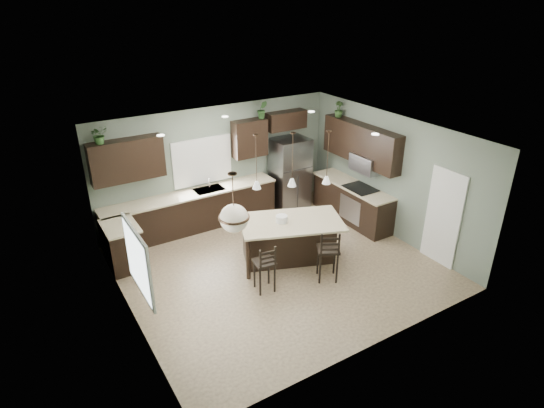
{
  "coord_description": "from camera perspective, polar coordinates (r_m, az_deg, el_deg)",
  "views": [
    {
      "loc": [
        -4.27,
        -6.72,
        5.2
      ],
      "look_at": [
        0.1,
        0.4,
        1.25
      ],
      "focal_mm": 30.0,
      "sensor_mm": 36.0,
      "label": 1
    }
  ],
  "objects": [
    {
      "name": "pendant_center",
      "position": [
        8.75,
        2.58,
        5.56
      ],
      "size": [
        0.17,
        0.17,
        1.1
      ],
      "primitive_type": null,
      "color": "white",
      "rests_on": "room_shell"
    },
    {
      "name": "wall_oven_front",
      "position": [
        10.98,
        9.71,
        -0.71
      ],
      "size": [
        0.01,
        0.72,
        0.6
      ],
      "primitive_type": "cube",
      "color": "gray",
      "rests_on": "right_lower_cabs"
    },
    {
      "name": "cooktop",
      "position": [
        10.95,
        11.03,
        1.96
      ],
      "size": [
        0.58,
        0.75,
        0.02
      ],
      "primitive_type": "cube",
      "color": "black",
      "rests_on": "right_countertop"
    },
    {
      "name": "kitchen_island",
      "position": [
        9.5,
        2.38,
        -4.63
      ],
      "size": [
        2.36,
        1.85,
        0.92
      ],
      "primitive_type": "cube",
      "rotation": [
        0.0,
        0.0,
        -0.37
      ],
      "color": "black",
      "rests_on": "ground"
    },
    {
      "name": "right_upper_cabs",
      "position": [
        10.89,
        11.1,
        7.47
      ],
      "size": [
        0.34,
        2.35,
        0.9
      ],
      "primitive_type": "cube",
      "color": "black",
      "rests_on": "room_shell"
    },
    {
      "name": "bar_stool_left",
      "position": [
        8.57,
        -0.96,
        -7.93
      ],
      "size": [
        0.42,
        0.42,
        1.01
      ],
      "primitive_type": "cube",
      "rotation": [
        0.0,
        0.0,
        -0.14
      ],
      "color": "black",
      "rests_on": "ground"
    },
    {
      "name": "serving_dish",
      "position": [
        9.21,
        1.22,
        -1.88
      ],
      "size": [
        0.24,
        0.24,
        0.14
      ],
      "primitive_type": "cylinder",
      "color": "silver",
      "rests_on": "kitchen_island"
    },
    {
      "name": "sink_inset",
      "position": [
        10.81,
        -7.91,
        1.82
      ],
      "size": [
        0.7,
        0.45,
        0.01
      ],
      "primitive_type": "cube",
      "color": "gray",
      "rests_on": "back_countertop"
    },
    {
      "name": "chandelier",
      "position": [
        6.82,
        -4.87,
        0.16
      ],
      "size": [
        0.48,
        0.48,
        0.97
      ],
      "primitive_type": null,
      "color": "beige",
      "rests_on": "room_shell"
    },
    {
      "name": "faucet",
      "position": [
        10.73,
        -7.89,
        2.48
      ],
      "size": [
        0.02,
        0.02,
        0.28
      ],
      "primitive_type": "cylinder",
      "color": "silver",
      "rests_on": "back_countertop"
    },
    {
      "name": "plant_back_right",
      "position": [
        11.04,
        -1.22,
        11.77
      ],
      "size": [
        0.29,
        0.26,
        0.43
      ],
      "primitive_type": "imported",
      "rotation": [
        0.0,
        0.0,
        -0.35
      ],
      "color": "#295224",
      "rests_on": "back_upper_right"
    },
    {
      "name": "pendant_right",
      "position": [
        8.92,
        6.99,
        5.81
      ],
      "size": [
        0.17,
        0.17,
        1.1
      ],
      "primitive_type": null,
      "color": "silver",
      "rests_on": "room_shell"
    },
    {
      "name": "back_upper_right",
      "position": [
        11.08,
        -2.84,
        8.22
      ],
      "size": [
        0.85,
        0.34,
        0.9
      ],
      "primitive_type": "cube",
      "color": "black",
      "rests_on": "room_shell"
    },
    {
      "name": "back_lower_cabs",
      "position": [
        10.88,
        -9.96,
        -0.99
      ],
      "size": [
        4.2,
        0.6,
        0.9
      ],
      "primitive_type": "cube",
      "color": "black",
      "rests_on": "ground"
    },
    {
      "name": "back_countertop",
      "position": [
        10.67,
        -10.1,
        1.23
      ],
      "size": [
        4.2,
        0.66,
        0.04
      ],
      "primitive_type": "cube",
      "color": "beige",
      "rests_on": "back_lower_cabs"
    },
    {
      "name": "pendant_left",
      "position": [
        8.62,
        -1.97,
        5.28
      ],
      "size": [
        0.17,
        0.17,
        1.1
      ],
      "primitive_type": null,
      "color": "silver",
      "rests_on": "room_shell"
    },
    {
      "name": "back_upper_left",
      "position": [
        10.08,
        -17.74,
        5.26
      ],
      "size": [
        1.55,
        0.34,
        0.9
      ],
      "primitive_type": "cube",
      "color": "black",
      "rests_on": "room_shell"
    },
    {
      "name": "ground",
      "position": [
        9.51,
        0.75,
        -7.84
      ],
      "size": [
        6.0,
        6.0,
        0.0
      ],
      "primitive_type": "plane",
      "color": "#9E8466",
      "rests_on": "ground"
    },
    {
      "name": "left_return_cabs",
      "position": [
        9.8,
        -18.32,
        -5.12
      ],
      "size": [
        0.6,
        0.9,
        0.9
      ],
      "primitive_type": "cube",
      "color": "black",
      "rests_on": "ground"
    },
    {
      "name": "room_shell",
      "position": [
        8.7,
        0.82,
        1.57
      ],
      "size": [
        6.0,
        6.0,
        6.0
      ],
      "color": "slate",
      "rests_on": "ground"
    },
    {
      "name": "fridge_header",
      "position": [
        11.52,
        1.78,
        10.46
      ],
      "size": [
        1.05,
        0.34,
        0.45
      ],
      "primitive_type": "cube",
      "color": "black",
      "rests_on": "room_shell"
    },
    {
      "name": "microwave",
      "position": [
        10.8,
        11.69,
        5.01
      ],
      "size": [
        0.4,
        0.75,
        0.4
      ],
      "primitive_type": "cube",
      "color": "gray",
      "rests_on": "right_upper_cabs"
    },
    {
      "name": "pantry_door",
      "position": [
        9.83,
        20.67,
        -1.61
      ],
      "size": [
        0.04,
        0.82,
        2.04
      ],
      "primitive_type": "cube",
      "color": "white",
      "rests_on": "ground"
    },
    {
      "name": "right_countertop",
      "position": [
        11.15,
        10.09,
        2.32
      ],
      "size": [
        0.66,
        2.35,
        0.04
      ],
      "primitive_type": "cube",
      "color": "beige",
      "rests_on": "right_lower_cabs"
    },
    {
      "name": "refrigerator",
      "position": [
        11.69,
        2.25,
        3.84
      ],
      "size": [
        0.9,
        0.74,
        1.85
      ],
      "primitive_type": "cube",
      "color": "gray",
      "rests_on": "ground"
    },
    {
      "name": "right_lower_cabs",
      "position": [
        11.35,
        9.99,
        0.16
      ],
      "size": [
        0.6,
        2.35,
        0.9
      ],
      "primitive_type": "cube",
      "color": "black",
      "rests_on": "ground"
    },
    {
      "name": "left_return_countertop",
      "position": [
        9.58,
        -18.58,
        -2.67
      ],
      "size": [
        0.66,
        0.96,
        0.04
      ],
      "primitive_type": "cube",
      "color": "beige",
      "rests_on": "left_return_cabs"
    },
    {
      "name": "bar_stool_right",
      "position": [
        8.92,
        7.03,
        -6.3
      ],
      "size": [
        0.56,
        0.56,
        1.11
      ],
      "primitive_type": "cube",
      "rotation": [
        0.0,
        0.0,
        -0.51
      ],
      "color": "black",
      "rests_on": "ground"
    },
    {
      "name": "window_back",
      "position": [
        10.85,
        -8.77,
        5.35
      ],
      "size": [
        1.35,
        0.02,
        1.0
      ],
      "primitive_type": "cube",
      "color": "white",
      "rests_on": "room_shell"
    },
    {
      "name": "window_left",
      "position": [
        7.08,
        -16.57,
        -6.95
      ],
      "size": [
        0.02,
        1.1,
        1.0
      ],
      "primitive_type": "cube",
      "color": "white",
      "rests_on": "room_shell"
    },
    {
      "name": "plant_right_wall",
      "position": [
        11.31,
        8.38,
        11.69
      ],
      "size": [
        0.26,
        0.26,
        0.37
      ],
      "primitive_type": "imported",
      "rotation": [
        0.0,
        0.0,
        -0.28
      ],
      "color": "#2D4D21",
      "rests_on": "right_upper_cabs"
    },
    {
      "name": "plant_back_left",
      "position": [
        9.77,
        -20.9,
        8.13
      ],
      "size": [
        0.41,
        0.38,
        0.37
      ],
      "primitive_type": "imported",
      "rotation": [
        0.0,
        0.0,
        0.3
      ],
      "color": "#2D5525",
      "rests_on": "back_upper_left"
    }
  ]
}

